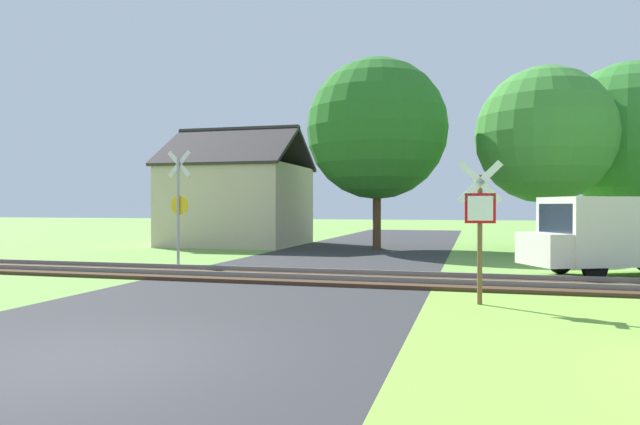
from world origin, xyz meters
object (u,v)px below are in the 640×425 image
(tree_center, at_px, (377,129))
(tree_far, at_px, (630,136))
(stop_sign_near, at_px, (480,220))
(crossing_sign_far, at_px, (179,202))
(tree_right, at_px, (545,135))
(mail_truck, at_px, (617,232))
(house, at_px, (238,203))

(tree_center, bearing_deg, tree_far, 16.10)
(stop_sign_near, bearing_deg, tree_center, -77.73)
(crossing_sign_far, height_order, tree_right, tree_right)
(crossing_sign_far, distance_m, mail_truck, 13.19)
(tree_far, xyz_separation_m, tree_center, (-11.25, -3.25, 0.29))
(tree_right, bearing_deg, stop_sign_near, -101.07)
(crossing_sign_far, height_order, mail_truck, crossing_sign_far)
(stop_sign_near, height_order, tree_right, tree_right)
(house, xyz_separation_m, tree_center, (7.47, -1.42, 3.35))
(house, bearing_deg, crossing_sign_far, -76.95)
(house, bearing_deg, mail_truck, -31.75)
(crossing_sign_far, relative_size, mail_truck, 0.72)
(house, xyz_separation_m, mail_truck, (15.69, -9.56, -0.94))
(tree_far, xyz_separation_m, mail_truck, (-3.03, -11.38, -4.00))
(tree_center, relative_size, mail_truck, 1.68)
(crossing_sign_far, height_order, house, house)
(tree_right, distance_m, mail_truck, 9.53)
(stop_sign_near, height_order, mail_truck, stop_sign_near)
(stop_sign_near, xyz_separation_m, tree_far, (6.83, 17.32, 3.54))
(tree_center, relative_size, tree_right, 1.09)
(house, relative_size, tree_center, 0.77)
(stop_sign_near, distance_m, tree_right, 15.26)
(mail_truck, bearing_deg, crossing_sign_far, 70.30)
(crossing_sign_far, bearing_deg, stop_sign_near, -19.67)
(stop_sign_near, height_order, tree_center, tree_center)
(stop_sign_near, relative_size, tree_far, 0.34)
(mail_truck, bearing_deg, tree_right, -18.97)
(stop_sign_near, relative_size, tree_right, 0.36)
(mail_truck, bearing_deg, house, 33.49)
(crossing_sign_far, bearing_deg, mail_truck, 12.51)
(tree_far, bearing_deg, tree_center, -163.90)
(stop_sign_near, bearing_deg, crossing_sign_far, -31.87)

